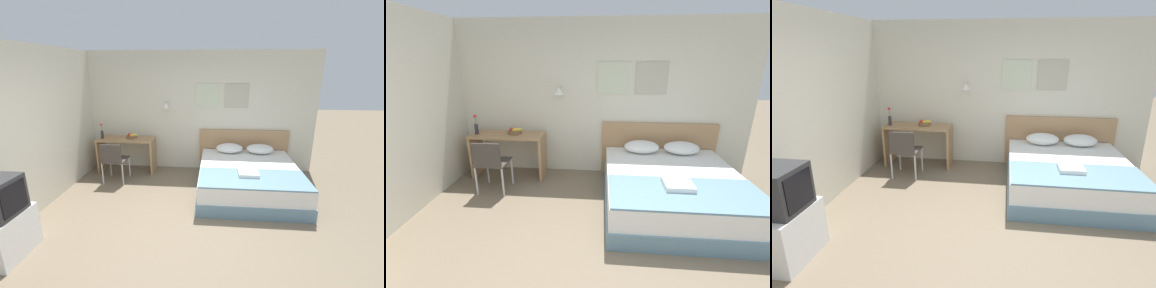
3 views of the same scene
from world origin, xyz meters
The scene contains 11 objects.
wall_back centered at (0.01, 2.70, 1.33)m, with size 5.43×0.31×2.65m.
bed centered at (1.18, 1.57, 0.25)m, with size 1.85×2.07×0.51m.
headboard centered at (1.18, 2.64, 0.48)m, with size 1.97×0.06×0.95m.
pillow_left centered at (0.86, 2.36, 0.61)m, with size 0.57×0.40×0.20m.
pillow_right centered at (1.51, 2.36, 0.61)m, with size 0.57×0.40×0.20m.
throw_blanket centered at (1.18, 0.97, 0.52)m, with size 1.80×0.83×0.02m.
folded_towel_near_foot centered at (1.12, 1.11, 0.56)m, with size 0.34×0.34×0.06m.
desk centered at (-1.44, 2.34, 0.54)m, with size 1.25×0.52×0.78m.
desk_chair centered at (-1.50, 1.71, 0.52)m, with size 0.46×0.46×0.85m.
fruit_bowl centered at (-1.32, 2.37, 0.82)m, with size 0.25×0.23×0.11m.
flower_vase centered at (-1.96, 2.29, 0.91)m, with size 0.06×0.06×0.34m.
Camera 2 is at (0.16, -1.79, 2.02)m, focal length 24.00 mm.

